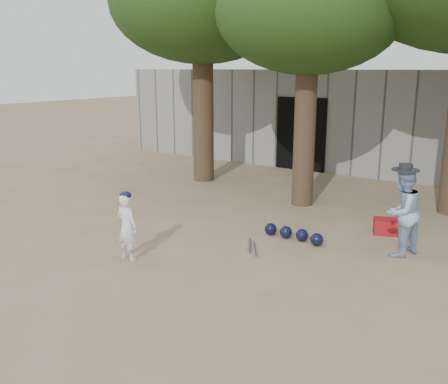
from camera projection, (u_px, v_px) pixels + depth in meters
The scene contains 7 objects.
ground at pixel (162, 253), 8.47m from camera, with size 70.00×70.00×0.00m, color #937C5E.
boy_player at pixel (127, 227), 8.08m from camera, with size 0.41×0.27×1.11m, color white.
spectator_blue at pixel (402, 212), 8.23m from camera, with size 0.72×0.56×1.49m, color #88ADD2.
red_bag at pixel (385, 226), 9.41m from camera, with size 0.42×0.32×0.30m, color #A4151C.
back_building at pixel (368, 116), 16.40m from camera, with size 16.00×5.24×3.00m.
helmet_row at pixel (293, 234), 9.10m from camera, with size 1.19×0.30×0.23m.
bat_pile at pixel (252, 248), 8.64m from camera, with size 0.61×0.76×0.06m.
Camera 1 is at (5.35, -5.99, 3.06)m, focal length 40.00 mm.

